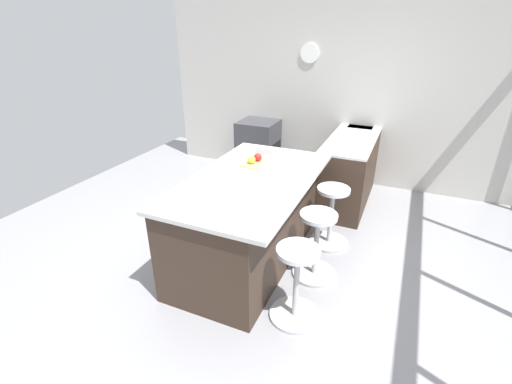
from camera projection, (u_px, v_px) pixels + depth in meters
name	position (u px, v px, depth m)	size (l,w,h in m)	color
ground_plane	(266.00, 265.00, 3.79)	(7.13, 7.13, 0.00)	gray
interior_partition_left	(335.00, 87.00, 5.39)	(0.15, 5.48, 2.90)	beige
sink_cabinet	(354.00, 160.00, 5.36)	(2.45, 0.60, 1.21)	#38281E
oven_range	(258.00, 148.00, 5.93)	(0.60, 0.61, 0.90)	#38383D
kitchen_island	(247.00, 219.00, 3.72)	(2.00, 1.13, 0.95)	#38281E
stool_by_window	(331.00, 218.00, 4.03)	(0.44, 0.44, 0.71)	#B7B7BC
stool_middle	(316.00, 247.00, 3.51)	(0.44, 0.44, 0.71)	#B7B7BC
stool_near_camera	(296.00, 286.00, 2.99)	(0.44, 0.44, 0.71)	#B7B7BC
cutting_board	(256.00, 163.00, 3.86)	(0.36, 0.24, 0.02)	tan
apple_yellow	(252.00, 160.00, 3.79)	(0.08, 0.08, 0.08)	gold
apple_red	(258.00, 157.00, 3.86)	(0.08, 0.08, 0.08)	red
fruit_bowl	(263.00, 155.00, 3.98)	(0.25, 0.25, 0.07)	silver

